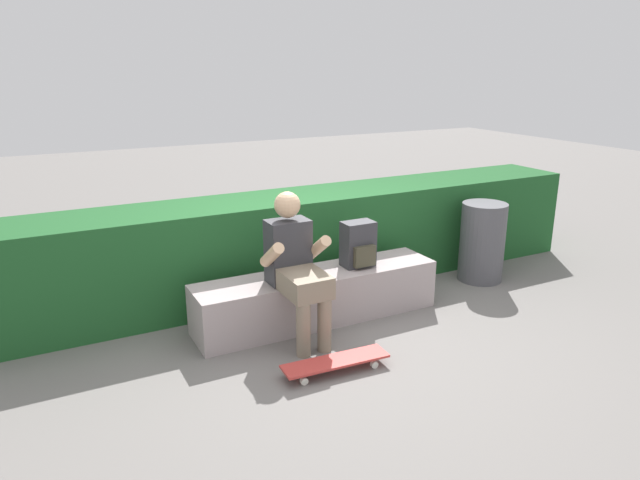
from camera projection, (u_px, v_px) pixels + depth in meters
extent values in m
plane|color=slate|center=(336.00, 334.00, 4.75)|extent=(24.00, 24.00, 0.00)
cube|color=#A49696|center=(318.00, 296.00, 4.97)|extent=(2.17, 0.48, 0.43)
cube|color=#333338|center=(288.00, 251.00, 4.63)|extent=(0.34, 0.22, 0.52)
sphere|color=#D8AD84|center=(287.00, 205.00, 4.52)|extent=(0.21, 0.21, 0.21)
cube|color=gray|center=(305.00, 284.00, 4.42)|extent=(0.32, 0.40, 0.17)
cylinder|color=gray|center=(303.00, 330.00, 4.34)|extent=(0.11, 0.11, 0.43)
cylinder|color=gray|center=(324.00, 325.00, 4.42)|extent=(0.11, 0.11, 0.43)
cylinder|color=#D8AD84|center=(272.00, 255.00, 4.41)|extent=(0.09, 0.33, 0.27)
cylinder|color=#D8AD84|center=(318.00, 248.00, 4.59)|extent=(0.09, 0.33, 0.27)
cube|color=#BC3833|center=(336.00, 361.00, 4.16)|extent=(0.81, 0.24, 0.02)
cylinder|color=silver|center=(364.00, 355.00, 4.35)|extent=(0.06, 0.03, 0.05)
cylinder|color=silver|center=(374.00, 364.00, 4.22)|extent=(0.06, 0.03, 0.05)
cylinder|color=silver|center=(296.00, 371.00, 4.13)|extent=(0.06, 0.03, 0.05)
cylinder|color=silver|center=(304.00, 381.00, 4.00)|extent=(0.06, 0.03, 0.05)
cube|color=#333338|center=(358.00, 244.00, 5.02)|extent=(0.28, 0.18, 0.40)
cube|color=#403D2C|center=(365.00, 256.00, 4.95)|extent=(0.20, 0.05, 0.18)
cube|color=#1D5325|center=(312.00, 239.00, 5.71)|extent=(6.01, 0.75, 0.94)
cylinder|color=#4C4C51|center=(482.00, 242.00, 5.85)|extent=(0.45, 0.45, 0.81)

